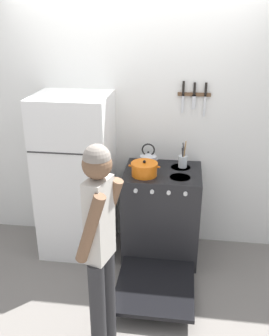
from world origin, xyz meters
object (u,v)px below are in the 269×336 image
refrigerator (76,177)px  person (100,241)px  dutch_oven_pot (144,169)px  stove_range (161,216)px  utensil_jar (183,161)px  tea_kettle (148,159)px

refrigerator → person: (0.51, -1.21, 0.10)m
refrigerator → dutch_oven_pot: 0.72m
dutch_oven_pot → person: size_ratio=0.18×
dutch_oven_pot → person: bearing=-99.1°
stove_range → utensil_jar: utensil_jar is taller
refrigerator → tea_kettle: bearing=9.8°
dutch_oven_pot → stove_range: bearing=26.2°
refrigerator → stove_range: 0.92m
utensil_jar → person: size_ratio=0.17×
stove_range → dutch_oven_pot: 0.56m
tea_kettle → person: (-0.19, -1.33, -0.08)m
stove_range → refrigerator: bearing=177.4°
refrigerator → tea_kettle: 0.73m
dutch_oven_pot → refrigerator: bearing=170.2°
person → stove_range: bearing=-0.5°
refrigerator → dutch_oven_pot: refrigerator is taller
stove_range → tea_kettle: 0.58m
refrigerator → dutch_oven_pot: size_ratio=5.61×
stove_range → utensil_jar: 0.59m
refrigerator → stove_range: bearing=-2.6°
refrigerator → utensil_jar: 1.06m
stove_range → tea_kettle: tea_kettle is taller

